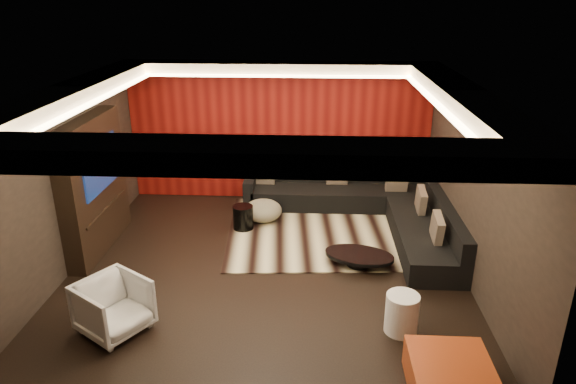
# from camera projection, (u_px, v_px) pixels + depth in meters

# --- Properties ---
(floor) EXTENTS (6.00, 6.00, 0.02)m
(floor) POSITION_uv_depth(u_px,v_px,m) (267.00, 269.00, 8.00)
(floor) COLOR black
(floor) RESTS_ON ground
(ceiling) EXTENTS (6.00, 6.00, 0.02)m
(ceiling) POSITION_uv_depth(u_px,v_px,m) (264.00, 87.00, 6.97)
(ceiling) COLOR silver
(ceiling) RESTS_ON ground
(wall_back) EXTENTS (6.00, 0.02, 2.80)m
(wall_back) POSITION_uv_depth(u_px,v_px,m) (279.00, 132.00, 10.28)
(wall_back) COLOR black
(wall_back) RESTS_ON ground
(wall_left) EXTENTS (0.02, 6.00, 2.80)m
(wall_left) POSITION_uv_depth(u_px,v_px,m) (64.00, 181.00, 7.63)
(wall_left) COLOR black
(wall_left) RESTS_ON ground
(wall_right) EXTENTS (0.02, 6.00, 2.80)m
(wall_right) POSITION_uv_depth(u_px,v_px,m) (475.00, 188.00, 7.34)
(wall_right) COLOR black
(wall_right) RESTS_ON ground
(red_feature_wall) EXTENTS (5.98, 0.05, 2.78)m
(red_feature_wall) POSITION_uv_depth(u_px,v_px,m) (279.00, 132.00, 10.25)
(red_feature_wall) COLOR #6B0C0A
(red_feature_wall) RESTS_ON ground
(soffit_back) EXTENTS (6.00, 0.60, 0.22)m
(soffit_back) POSITION_uv_depth(u_px,v_px,m) (278.00, 68.00, 9.52)
(soffit_back) COLOR silver
(soffit_back) RESTS_ON ground
(soffit_front) EXTENTS (6.00, 0.60, 0.22)m
(soffit_front) POSITION_uv_depth(u_px,v_px,m) (235.00, 155.00, 4.51)
(soffit_front) COLOR silver
(soffit_front) RESTS_ON ground
(soffit_left) EXTENTS (0.60, 4.80, 0.22)m
(soffit_left) POSITION_uv_depth(u_px,v_px,m) (71.00, 94.00, 7.14)
(soffit_left) COLOR silver
(soffit_left) RESTS_ON ground
(soffit_right) EXTENTS (0.60, 4.80, 0.22)m
(soffit_right) POSITION_uv_depth(u_px,v_px,m) (464.00, 98.00, 6.88)
(soffit_right) COLOR silver
(soffit_right) RESTS_ON ground
(cove_back) EXTENTS (4.80, 0.08, 0.04)m
(cove_back) POSITION_uv_depth(u_px,v_px,m) (276.00, 76.00, 9.24)
(cove_back) COLOR #FFD899
(cove_back) RESTS_ON ground
(cove_front) EXTENTS (4.80, 0.08, 0.04)m
(cove_front) POSITION_uv_depth(u_px,v_px,m) (240.00, 154.00, 4.85)
(cove_front) COLOR #FFD899
(cove_front) RESTS_ON ground
(cove_left) EXTENTS (0.08, 4.80, 0.04)m
(cove_left) POSITION_uv_depth(u_px,v_px,m) (96.00, 101.00, 7.16)
(cove_left) COLOR #FFD899
(cove_left) RESTS_ON ground
(cove_right) EXTENTS (0.08, 4.80, 0.04)m
(cove_right) POSITION_uv_depth(u_px,v_px,m) (438.00, 105.00, 6.93)
(cove_right) COLOR #FFD899
(cove_right) RESTS_ON ground
(tv_surround) EXTENTS (0.30, 2.00, 2.20)m
(tv_surround) POSITION_uv_depth(u_px,v_px,m) (94.00, 185.00, 8.29)
(tv_surround) COLOR black
(tv_surround) RESTS_ON ground
(tv_screen) EXTENTS (0.04, 1.30, 0.80)m
(tv_screen) POSITION_uv_depth(u_px,v_px,m) (101.00, 165.00, 8.16)
(tv_screen) COLOR black
(tv_screen) RESTS_ON ground
(tv_shelf) EXTENTS (0.04, 1.60, 0.04)m
(tv_shelf) POSITION_uv_depth(u_px,v_px,m) (107.00, 208.00, 8.43)
(tv_shelf) COLOR black
(tv_shelf) RESTS_ON ground
(rug) EXTENTS (4.20, 3.27, 0.02)m
(rug) POSITION_uv_depth(u_px,v_px,m) (340.00, 230.00, 9.26)
(rug) COLOR beige
(rug) RESTS_ON floor
(coffee_table) EXTENTS (1.33, 1.33, 0.18)m
(coffee_table) POSITION_uv_depth(u_px,v_px,m) (359.00, 259.00, 8.05)
(coffee_table) COLOR black
(coffee_table) RESTS_ON rug
(drum_stool) EXTENTS (0.45, 0.45, 0.43)m
(drum_stool) POSITION_uv_depth(u_px,v_px,m) (243.00, 217.00, 9.22)
(drum_stool) COLOR black
(drum_stool) RESTS_ON rug
(striped_pouf) EXTENTS (0.82, 0.82, 0.39)m
(striped_pouf) POSITION_uv_depth(u_px,v_px,m) (263.00, 211.00, 9.56)
(striped_pouf) COLOR beige
(striped_pouf) RESTS_ON rug
(white_side_table) EXTENTS (0.54, 0.54, 0.52)m
(white_side_table) POSITION_uv_depth(u_px,v_px,m) (402.00, 313.00, 6.44)
(white_side_table) COLOR white
(white_side_table) RESTS_ON floor
(orange_ottoman) EXTENTS (0.86, 0.86, 0.38)m
(orange_ottoman) POSITION_uv_depth(u_px,v_px,m) (449.00, 375.00, 5.50)
(orange_ottoman) COLOR #A75215
(orange_ottoman) RESTS_ON floor
(armchair) EXTENTS (1.07, 1.06, 0.71)m
(armchair) POSITION_uv_depth(u_px,v_px,m) (114.00, 307.00, 6.41)
(armchair) COLOR silver
(armchair) RESTS_ON floor
(sectional_sofa) EXTENTS (3.65, 3.50, 0.75)m
(sectional_sofa) POSITION_uv_depth(u_px,v_px,m) (368.00, 208.00, 9.55)
(sectional_sofa) COLOR black
(sectional_sofa) RESTS_ON floor
(throw_pillows) EXTENTS (3.18, 2.78, 0.50)m
(throw_pillows) POSITION_uv_depth(u_px,v_px,m) (366.00, 190.00, 9.44)
(throw_pillows) COLOR beige
(throw_pillows) RESTS_ON sectional_sofa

